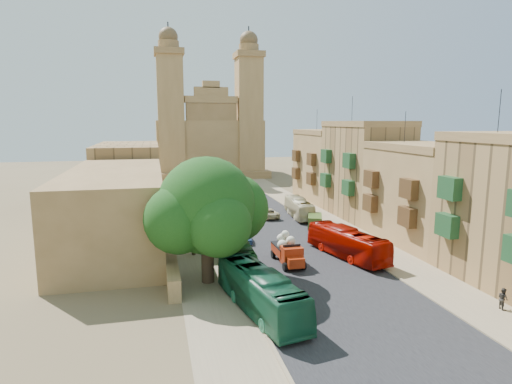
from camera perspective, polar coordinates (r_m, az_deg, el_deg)
name	(u,v)px	position (r m, az deg, el deg)	size (l,w,h in m)	color
ground	(329,289)	(36.72, 9.66, -12.67)	(260.00, 260.00, 0.00)	brown
road_surface	(250,214)	(64.21, -0.83, -2.95)	(14.00, 140.00, 0.01)	black
sidewalk_east	(310,211)	(66.87, 7.15, -2.53)	(5.00, 140.00, 0.01)	#887659
sidewalk_west	(186,217)	(62.89, -9.32, -3.34)	(5.00, 140.00, 0.01)	#887659
kerb_east	(294,211)	(66.04, 5.12, -2.60)	(0.25, 140.00, 0.12)	#887659
kerb_west	(203,216)	(63.09, -7.05, -3.20)	(0.25, 140.00, 0.12)	#887659
townhouse_b	(423,193)	(52.17, 21.33, -0.15)	(9.00, 14.00, 14.90)	olive
townhouse_c	(365,169)	(63.90, 14.29, 2.97)	(9.00, 14.00, 17.40)	#9B7646
townhouse_d	(327,165)	(76.58, 9.42, 3.58)	(9.00, 14.00, 15.90)	olive
west_wall	(167,229)	(52.83, -11.81, -4.86)	(1.00, 40.00, 1.80)	olive
west_building_low	(116,208)	(50.34, -18.14, -1.98)	(10.00, 28.00, 8.40)	brown
west_building_mid	(129,173)	(75.87, -16.61, 2.38)	(10.00, 22.00, 10.00)	#9B7646
church	(208,138)	(110.78, -6.35, 7.13)	(28.00, 22.50, 36.30)	olive
ficus_tree	(208,209)	(36.23, -6.44, -2.26)	(10.88, 10.01, 10.88)	#37271B
street_tree_a	(193,226)	(44.68, -8.38, -4.51)	(2.98, 2.98, 4.58)	#37271B
street_tree_b	(185,202)	(56.32, -9.47, -1.36)	(3.25, 3.25, 5.00)	#37271B
street_tree_c	(179,187)	(68.10, -10.19, 0.64)	(3.45, 3.45, 5.30)	#37271B
street_tree_d	(176,179)	(80.02, -10.67, 1.66)	(3.11, 3.11, 4.79)	#37271B
red_truck	(288,250)	(42.03, 4.26, -7.72)	(2.17, 5.37, 3.12)	#9D260C
olive_pickup	(315,221)	(56.53, 7.86, -3.91)	(3.04, 4.33, 1.64)	#3C5620
bus_green_south	(260,291)	(31.83, 0.57, -13.03)	(2.63, 11.25, 3.13)	#175236
bus_green_north	(235,252)	(41.09, -2.83, -7.98)	(2.45, 10.46, 2.91)	#216127
bus_red_east	(347,243)	(44.80, 12.04, -6.67)	(2.49, 10.65, 2.97)	#9B0900
bus_cream_east	(299,208)	(62.29, 5.74, -2.12)	(2.27, 9.72, 2.71)	beige
car_blue_a	(245,237)	(49.39, -1.49, -5.98)	(1.49, 3.71, 1.26)	#375993
car_white_a	(238,218)	(58.63, -2.41, -3.44)	(1.51, 4.33, 1.43)	white
car_cream	(267,213)	(61.75, 1.51, -2.80)	(2.30, 4.99, 1.39)	#C1B48B
car_dkblue	(228,200)	(72.33, -3.77, -1.09)	(1.69, 4.15, 1.20)	#11284A
car_white_b	(237,195)	(77.65, -2.58, -0.38)	(1.36, 3.37, 1.15)	silver
car_blue_b	(213,185)	(89.21, -5.74, 0.93)	(1.46, 4.20, 1.38)	#386CB7
pedestrian_a	(362,244)	(47.05, 13.96, -6.71)	(0.65, 0.43, 1.78)	#2A262D
pedestrian_b	(503,299)	(37.20, 30.06, -12.20)	(0.79, 0.62, 1.63)	#302C28
pedestrian_c	(362,243)	(47.47, 13.99, -6.57)	(1.05, 0.44, 1.79)	#3B3B3F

